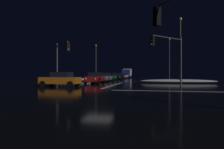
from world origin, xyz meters
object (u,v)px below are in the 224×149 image
sedan_black (118,76)px  sedan_red (95,78)px  sedan_blue (121,76)px  traffic_signal_nw (62,55)px  sedan_green (111,77)px  traffic_signal_se (198,19)px  sedan_silver (125,76)px  traffic_signal_ne (169,51)px  streetlamp_right_far (169,56)px  streetlamp_left_far (96,59)px  sedan_gray (105,77)px  box_truck (127,73)px  sedan_orange_crossing (61,79)px  streetlamp_right_near (180,46)px

sedan_black → sedan_red: bearing=-91.4°
sedan_blue → traffic_signal_nw: (-3.16, -28.65, 3.02)m
sedan_green → traffic_signal_se: size_ratio=0.78×
sedan_silver → traffic_signal_se: (9.72, -47.86, 3.06)m
traffic_signal_ne → streetlamp_right_far: size_ratio=0.60×
sedan_black → traffic_signal_nw: (-3.68, -21.86, 3.02)m
sedan_black → streetlamp_left_far: streetlamp_left_far is taller
sedan_black → traffic_signal_se: (9.52, -35.07, 3.06)m
sedan_gray → traffic_signal_ne: (9.90, -10.52, 3.22)m
traffic_signal_nw → streetlamp_left_far: (-2.02, 22.52, 1.15)m
sedan_silver → streetlamp_left_far: bearing=-114.4°
traffic_signal_se → box_truck: bearing=100.2°
sedan_blue → sedan_black: bearing=-85.6°
box_truck → sedan_orange_crossing: size_ratio=1.91×
streetlamp_right_far → streetlamp_left_far: streetlamp_right_far is taller
sedan_red → traffic_signal_se: (9.97, -17.17, 3.06)m
streetlamp_right_far → traffic_signal_se: bearing=-93.5°
traffic_signal_ne → sedan_black: bearing=113.3°
sedan_gray → traffic_signal_ne: 14.80m
traffic_signal_se → streetlamp_right_near: bearing=83.7°
sedan_red → sedan_green: same height
traffic_signal_nw → streetlamp_right_far: (15.37, 22.52, 1.64)m
sedan_orange_crossing → streetlamp_right_far: streetlamp_right_far is taller
sedan_blue → sedan_silver: bearing=86.9°
streetlamp_left_far → sedan_gray: bearing=-66.5°
sedan_black → traffic_signal_nw: size_ratio=0.79×
sedan_red → traffic_signal_nw: 5.94m
streetlamp_right_far → sedan_gray: bearing=-134.8°
traffic_signal_nw → sedan_black: bearing=80.4°
traffic_signal_se → traffic_signal_nw: bearing=135.0°
sedan_green → streetlamp_right_far: streetlamp_right_far is taller
sedan_black → sedan_blue: (-0.52, 6.79, 0.00)m
streetlamp_right_far → sedan_red: bearing=-123.2°
sedan_black → streetlamp_left_far: 7.10m
traffic_signal_ne → traffic_signal_nw: traffic_signal_ne is taller
sedan_black → streetlamp_right_near: bearing=-52.7°
box_truck → traffic_signal_ne: bearing=-76.8°
sedan_red → traffic_signal_se: bearing=-59.8°
sedan_silver → traffic_signal_nw: (-3.49, -34.65, 3.02)m
sedan_gray → streetlamp_right_far: bearing=45.2°
sedan_orange_crossing → traffic_signal_se: traffic_signal_se is taller
sedan_gray → streetlamp_left_far: (-5.30, 12.18, 4.17)m
traffic_signal_ne → streetlamp_right_far: bearing=84.5°
sedan_green → streetlamp_right_far: 14.64m
streetlamp_right_near → sedan_black: bearing=127.3°
sedan_red → box_truck: size_ratio=0.52×
sedan_blue → sedan_silver: 6.01m
streetlamp_right_far → sedan_silver: bearing=134.4°
sedan_green → traffic_signal_ne: size_ratio=0.75×
sedan_orange_crossing → streetlamp_left_far: streetlamp_left_far is taller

